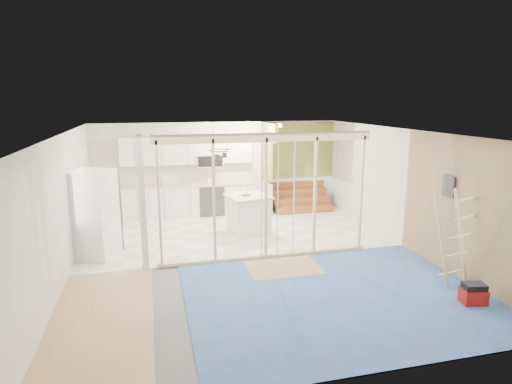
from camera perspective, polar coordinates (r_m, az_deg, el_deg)
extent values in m
cube|color=slate|center=(8.89, -0.60, -9.02)|extent=(7.00, 8.00, 0.01)
cube|color=white|center=(8.31, -0.64, 7.93)|extent=(7.00, 8.00, 0.01)
cube|color=white|center=(12.36, -4.97, 3.26)|extent=(7.00, 0.01, 2.60)
cube|color=white|center=(4.89, 10.65, -11.20)|extent=(7.00, 0.01, 2.60)
cube|color=white|center=(8.43, -24.44, -2.08)|extent=(0.01, 8.00, 2.60)
cube|color=white|center=(9.91, 19.47, 0.34)|extent=(0.01, 8.00, 2.60)
cube|color=white|center=(10.73, -3.11, -5.19)|extent=(7.00, 4.00, 0.02)
cube|color=#4B67B8|center=(7.46, 10.87, -13.53)|extent=(5.00, 4.00, 0.02)
cube|color=tan|center=(6.91, -20.02, -16.32)|extent=(1.50, 4.00, 0.02)
cube|color=tan|center=(8.47, 3.71, -10.02)|extent=(1.40, 1.00, 0.01)
cube|color=beige|center=(8.39, 1.37, 7.29)|extent=(4.40, 0.09, 0.18)
cube|color=beige|center=(8.94, 1.29, -8.55)|extent=(4.40, 0.09, 0.06)
cube|color=silver|center=(8.28, -14.89, -1.61)|extent=(0.12, 0.14, 2.60)
cube|color=beige|center=(8.28, -12.82, -1.50)|extent=(0.04, 0.09, 2.40)
cube|color=beige|center=(8.37, -5.62, -1.12)|extent=(0.04, 0.09, 2.40)
cube|color=beige|center=(8.58, 1.33, -0.72)|extent=(0.05, 0.09, 2.40)
cube|color=beige|center=(8.91, 7.86, -0.34)|extent=(0.04, 0.09, 2.40)
cube|color=beige|center=(9.35, 13.84, 0.01)|extent=(0.04, 0.09, 2.40)
cylinder|color=silver|center=(8.54, 0.74, -1.33)|extent=(0.02, 0.02, 2.35)
cylinder|color=silver|center=(8.79, 5.07, -0.98)|extent=(0.02, 0.02, 2.35)
cylinder|color=silver|center=(8.67, 2.92, -1.15)|extent=(0.02, 0.02, 2.35)
cube|color=white|center=(12.12, -8.87, -1.17)|extent=(3.60, 0.60, 0.88)
cube|color=beige|center=(12.03, -8.94, 0.99)|extent=(3.66, 0.64, 0.05)
cube|color=white|center=(11.09, -20.24, -3.07)|extent=(0.60, 1.60, 0.88)
cube|color=beige|center=(10.98, -20.42, -0.73)|extent=(0.64, 1.64, 0.05)
cube|color=white|center=(12.00, -9.14, 5.53)|extent=(3.60, 0.34, 0.75)
cube|color=white|center=(12.06, -6.23, 4.21)|extent=(0.72, 0.38, 0.36)
cube|color=black|center=(11.88, -6.10, 4.08)|extent=(0.68, 0.02, 0.30)
cube|color=olive|center=(12.13, 1.43, 5.51)|extent=(0.10, 0.90, 1.60)
cube|color=white|center=(12.36, 1.40, -0.71)|extent=(0.10, 0.90, 0.90)
cube|color=olive|center=(11.41, 2.40, 7.85)|extent=(0.10, 0.50, 0.50)
cube|color=olive|center=(12.87, 5.67, 5.62)|extent=(2.20, 0.04, 1.60)
cube|color=white|center=(13.08, 5.55, -0.04)|extent=(2.20, 0.04, 0.90)
cube|color=brown|center=(12.44, 6.49, -2.36)|extent=(1.70, 0.26, 0.20)
cube|color=brown|center=(12.63, 6.10, -1.20)|extent=(1.70, 0.26, 0.20)
cube|color=brown|center=(12.82, 5.72, -0.07)|extent=(1.70, 0.26, 0.20)
cube|color=brown|center=(13.02, 5.35, 1.03)|extent=(1.70, 0.26, 0.20)
torus|color=black|center=(10.16, -4.80, 5.57)|extent=(0.52, 0.52, 0.02)
cylinder|color=black|center=(10.11, -5.68, 6.95)|extent=(0.01, 0.01, 0.50)
cylinder|color=black|center=(10.16, -3.99, 7.00)|extent=(0.01, 0.01, 0.50)
cylinder|color=#3C3C42|center=(10.06, -5.26, 4.64)|extent=(0.14, 0.14, 0.14)
cylinder|color=#3C3C42|center=(10.29, -4.22, 4.94)|extent=(0.12, 0.12, 0.12)
cube|color=tan|center=(8.35, 26.88, -2.44)|extent=(0.02, 4.00, 2.60)
cube|color=#3C3C42|center=(8.69, 24.30, 0.71)|extent=(0.04, 0.30, 0.40)
cylinder|color=#FFEABF|center=(11.57, 2.67, 8.85)|extent=(0.32, 0.32, 0.08)
cube|color=white|center=(9.37, -20.89, -2.84)|extent=(1.03, 1.02, 1.83)
cube|color=#3C3C42|center=(9.33, -18.54, -2.73)|extent=(0.31, 0.68, 1.79)
cube|color=white|center=(10.49, -1.01, -3.17)|extent=(1.00, 1.00, 0.87)
cube|color=beige|center=(10.37, -1.02, -0.59)|extent=(1.12, 1.12, 0.05)
imported|color=beige|center=(10.37, -1.36, -0.28)|extent=(0.30, 0.30, 0.06)
imported|color=#B1B8C5|center=(11.87, -12.36, 1.49)|extent=(0.13, 0.13, 0.27)
imported|color=white|center=(12.08, -6.27, 1.75)|extent=(0.11, 0.11, 0.21)
cube|color=maroon|center=(7.88, 26.98, -12.31)|extent=(0.42, 0.35, 0.26)
cube|color=black|center=(7.81, 27.10, -11.13)|extent=(0.38, 0.30, 0.09)
cube|color=#D2B780|center=(8.03, 23.52, -5.78)|extent=(0.41, 0.12, 1.74)
cube|color=#D2B780|center=(8.26, 25.63, -5.48)|extent=(0.41, 0.12, 1.74)
cube|color=#D2B780|center=(8.38, 24.46, -9.79)|extent=(0.42, 0.12, 0.12)
cube|color=#D2B780|center=(8.31, 25.05, -7.57)|extent=(0.42, 0.12, 0.12)
cube|color=#D2B780|center=(8.25, 25.63, -5.32)|extent=(0.42, 0.12, 0.12)
cube|color=#D2B780|center=(8.21, 26.22, -3.04)|extent=(0.42, 0.12, 0.12)
cube|color=#D2B780|center=(8.18, 26.82, -0.73)|extent=(0.42, 0.12, 0.12)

